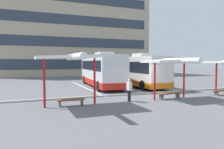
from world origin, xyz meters
The scene contains 14 objects.
ground_plane centered at (0.00, 0.00, 0.00)m, with size 160.00×160.00×0.00m, color slate.
terminal_building centered at (0.04, 31.69, 8.64)m, with size 31.27×11.33×19.98m.
coach_bus_0 centered at (-2.01, 7.53, 1.82)m, with size 3.37×11.01×3.83m.
coach_bus_1 centered at (1.92, 6.32, 1.76)m, with size 2.62×10.21×3.72m.
lane_stripe_0 centered at (-3.96, 7.40, 0.00)m, with size 0.16×14.00×0.01m, color white.
lane_stripe_1 centered at (0.00, 7.40, 0.00)m, with size 0.16×14.00×0.01m, color white.
lane_stripe_2 centered at (3.96, 7.40, 0.00)m, with size 0.16×14.00×0.01m, color white.
waiting_shelter_0 centered at (-7.18, -2.07, 3.03)m, with size 4.17×5.06×3.26m.
bench_0 centered at (-7.18, -1.88, 0.34)m, with size 1.69×0.49×0.45m.
waiting_shelter_1 centered at (0.29, -2.20, 2.82)m, with size 3.68×4.36×3.08m.
bench_1 centered at (0.29, -1.95, 0.34)m, with size 1.99×0.67×0.45m.
bench_2 centered at (5.62, -2.13, 0.34)m, with size 2.00×0.52×0.45m.
platform_kerb centered at (0.00, 0.76, 0.06)m, with size 44.00×0.24×0.12m, color #ADADA8.
waiting_passenger_0 centered at (-3.08, -1.85, 0.92)m, with size 0.23×0.47×1.61m.
Camera 1 is at (-9.64, -15.06, 2.76)m, focal length 33.79 mm.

